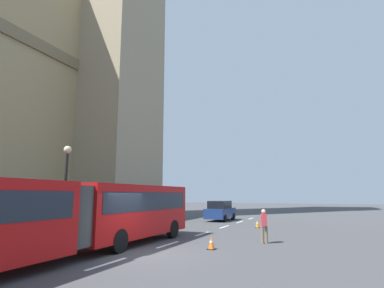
# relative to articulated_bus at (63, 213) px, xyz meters

# --- Properties ---
(ground_plane) EXTENTS (160.00, 160.00, 0.00)m
(ground_plane) POSITION_rel_articulated_bus_xyz_m (2.31, -1.99, -1.75)
(ground_plane) COLOR #424244
(lane_centre_marking) EXTENTS (39.00, 0.16, 0.01)m
(lane_centre_marking) POSITION_rel_articulated_bus_xyz_m (4.87, -1.99, -1.74)
(lane_centre_marking) COLOR silver
(lane_centre_marking) RESTS_ON ground_plane
(articulated_bus) EXTENTS (17.06, 2.54, 2.90)m
(articulated_bus) POSITION_rel_articulated_bus_xyz_m (0.00, 0.00, 0.00)
(articulated_bus) COLOR #B20F0F
(articulated_bus) RESTS_ON ground_plane
(sedan_lead) EXTENTS (4.40, 1.86, 1.85)m
(sedan_lead) POSITION_rel_articulated_bus_xyz_m (19.44, 0.07, -0.83)
(sedan_lead) COLOR navy
(sedan_lead) RESTS_ON ground_plane
(traffic_cone_west) EXTENTS (0.36, 0.36, 0.58)m
(traffic_cone_west) POSITION_rel_articulated_bus_xyz_m (4.48, -4.41, -1.46)
(traffic_cone_west) COLOR black
(traffic_cone_west) RESTS_ON ground_plane
(traffic_cone_middle) EXTENTS (0.36, 0.36, 0.58)m
(traffic_cone_middle) POSITION_rel_articulated_bus_xyz_m (14.47, -4.44, -1.46)
(traffic_cone_middle) COLOR black
(traffic_cone_middle) RESTS_ON ground_plane
(street_lamp) EXTENTS (0.44, 0.44, 5.27)m
(street_lamp) POSITION_rel_articulated_bus_xyz_m (4.42, 4.51, 1.31)
(street_lamp) COLOR black
(street_lamp) RESTS_ON ground_plane
(pedestrian_near_cones) EXTENTS (0.46, 0.37, 1.69)m
(pedestrian_near_cones) POSITION_rel_articulated_bus_xyz_m (7.17, -6.29, -0.83)
(pedestrian_near_cones) COLOR #726651
(pedestrian_near_cones) RESTS_ON ground_plane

